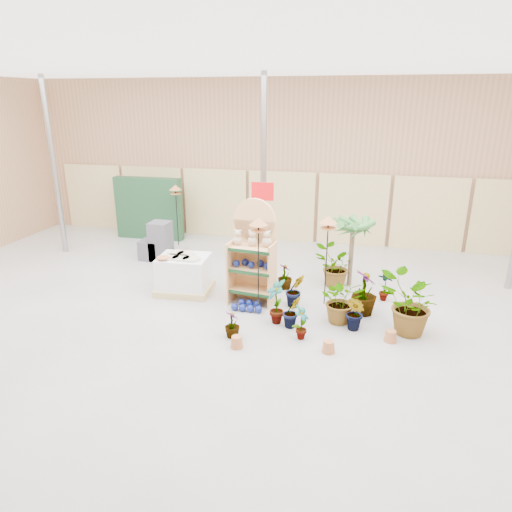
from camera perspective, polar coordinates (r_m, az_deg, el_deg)
The scene contains 25 objects.
room at distance 8.16m, azimuth -3.03°, elevation 6.92°, with size 15.20×12.10×4.70m.
display_shelf at distance 9.11m, azimuth -0.32°, elevation 0.06°, with size 0.94×0.66×2.11m.
teddy_bears at distance 8.90m, azimuth -0.33°, elevation 2.11°, with size 0.77×0.20×0.32m.
gazing_balls_shelf at distance 9.04m, azimuth -0.51°, elevation -1.00°, with size 0.77×0.26×0.15m.
gazing_balls_floor at distance 9.01m, azimuth -1.04°, elevation -6.27°, with size 0.63×0.39×0.15m.
pallet_stack at distance 9.81m, azimuth -8.97°, elevation -2.26°, with size 1.18×1.01×0.83m.
charcoal_planters at distance 11.91m, azimuth -12.23°, elevation 1.47°, with size 0.80×0.50×1.00m.
trellis_stock at distance 13.73m, azimuth -13.24°, elevation 5.81°, with size 2.00×0.30×1.80m, color #193F25.
offer_sign at distance 10.23m, azimuth 0.84°, elevation 5.74°, with size 0.50×0.08×2.20m.
bird_table_front at distance 8.32m, azimuth 0.32°, elevation 3.92°, with size 0.34×0.34×1.89m.
bird_table_right at distance 8.81m, azimuth 9.03°, elevation 4.13°, with size 0.34×0.34×1.82m.
bird_table_back at distance 12.73m, azimuth -10.03°, elevation 8.19°, with size 0.34×0.34×1.72m.
palm at distance 9.96m, azimuth 12.06°, elevation 3.83°, with size 0.70×0.70×1.63m.
potted_plant_0 at distance 8.37m, azimuth 2.55°, elevation -5.69°, with size 0.45×0.30×0.85m, color #357834.
potted_plant_1 at distance 8.28m, azimuth 4.53°, elevation -6.92°, with size 0.34×0.27×0.61m, color #357834.
potted_plant_2 at distance 8.53m, azimuth 10.65°, elevation -5.45°, with size 0.78×0.68×0.87m, color #357834.
potted_plant_3 at distance 8.94m, azimuth 13.40°, elevation -4.45°, with size 0.50×0.50×0.88m, color #357834.
potted_plant_4 at distance 9.67m, azimuth 15.82°, elevation -3.66°, with size 0.33×0.22×0.62m, color #357834.
potted_plant_5 at distance 9.07m, azimuth 4.91°, elevation -4.28°, with size 0.38×0.31×0.69m, color #357834.
potted_plant_6 at distance 10.07m, azimuth 9.75°, elevation -1.34°, with size 0.84×0.73×0.93m, color #357834.
potted_plant_7 at distance 7.97m, azimuth -2.99°, elevation -8.52°, with size 0.27×0.27×0.48m, color #357834.
potted_plant_8 at distance 7.90m, azimuth 5.68°, elevation -8.29°, with size 0.33×0.22×0.62m, color #357834.
potted_plant_9 at distance 8.31m, azimuth 12.34°, elevation -7.03°, with size 0.37×0.30×0.67m, color #357834.
potted_plant_10 at distance 8.34m, azimuth 18.66°, elevation -5.84°, with size 1.01×0.87×1.12m, color #357834.
potted_plant_11 at distance 9.91m, azimuth 3.63°, elevation -2.53°, with size 0.32×0.32×0.57m, color #357834.
Camera 1 is at (2.27, -6.74, 3.92)m, focal length 32.00 mm.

